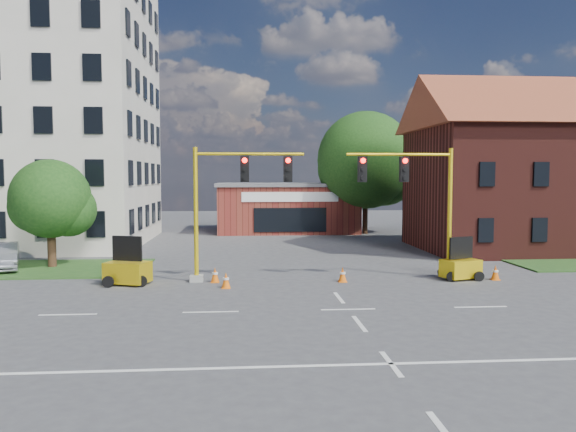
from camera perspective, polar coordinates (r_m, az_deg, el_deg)
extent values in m
plane|color=#434245|center=(20.93, 6.14, -9.42)|extent=(120.00, 120.00, 0.00)
cube|color=silver|center=(45.32, -25.84, 10.13)|extent=(18.00, 15.00, 20.00)
cube|color=maroon|center=(50.23, -0.15, 0.75)|extent=(12.00, 8.00, 4.00)
cube|color=#5E5D60|center=(50.15, -0.15, 3.20)|extent=(12.40, 8.40, 0.30)
cube|color=white|center=(46.14, 0.23, 1.95)|extent=(8.00, 0.10, 0.80)
cube|color=black|center=(46.24, 0.23, -0.40)|extent=(6.00, 0.10, 2.00)
cube|color=#4D1C17|center=(42.09, 26.72, 2.42)|extent=(20.00, 10.00, 8.00)
cylinder|color=#3B2415|center=(48.18, 7.85, 0.83)|extent=(0.44, 0.44, 4.44)
sphere|color=#183F13|center=(48.13, 7.90, 5.64)|extent=(8.24, 8.24, 8.24)
sphere|color=#183F13|center=(48.78, 9.71, 4.41)|extent=(5.77, 5.77, 5.77)
cylinder|color=#3B2415|center=(32.36, -22.88, -2.59)|extent=(0.44, 0.44, 2.62)
sphere|color=#183F13|center=(32.19, -22.99, 1.63)|extent=(4.17, 4.17, 4.17)
sphere|color=#183F13|center=(32.25, -21.39, 0.62)|extent=(2.92, 2.92, 2.92)
cube|color=gray|center=(26.52, -9.26, -6.26)|extent=(0.60, 0.60, 0.30)
cylinder|color=yellow|center=(26.16, -9.34, 0.11)|extent=(0.20, 0.20, 6.20)
cylinder|color=yellow|center=(26.03, -3.88, 6.31)|extent=(5.00, 0.14, 0.14)
cube|color=black|center=(26.00, -4.43, 4.76)|extent=(0.40, 0.32, 1.20)
cube|color=black|center=(26.08, -0.01, 4.77)|extent=(0.40, 0.32, 1.20)
sphere|color=#FF0C07|center=(25.83, -4.43, 5.66)|extent=(0.24, 0.24, 0.24)
cube|color=gray|center=(28.17, 15.99, -5.75)|extent=(0.60, 0.60, 0.30)
cylinder|color=yellow|center=(27.84, 16.10, 0.24)|extent=(0.20, 0.20, 6.20)
cylinder|color=yellow|center=(27.02, 11.22, 6.16)|extent=(5.00, 0.14, 0.14)
cube|color=black|center=(27.07, 11.71, 4.66)|extent=(0.40, 0.32, 1.20)
cube|color=black|center=(26.59, 7.55, 4.72)|extent=(0.40, 0.32, 1.20)
sphere|color=#FF0C07|center=(26.91, 11.83, 5.52)|extent=(0.24, 0.24, 0.24)
cube|color=yellow|center=(26.39, -15.98, -5.50)|extent=(2.15, 1.77, 0.92)
cube|color=black|center=(26.24, -16.02, -3.18)|extent=(1.39, 0.59, 1.13)
cube|color=yellow|center=(27.91, 17.12, -5.11)|extent=(1.97, 1.63, 0.84)
cube|color=black|center=(27.77, 17.17, -3.10)|extent=(1.27, 0.55, 1.03)
cube|color=orange|center=(26.18, -7.42, -6.66)|extent=(0.38, 0.38, 0.04)
cone|color=orange|center=(26.12, -7.43, -5.95)|extent=(0.40, 0.40, 0.70)
cylinder|color=white|center=(26.11, -7.43, -5.80)|extent=(0.27, 0.27, 0.09)
cube|color=orange|center=(24.78, -6.32, -7.26)|extent=(0.38, 0.38, 0.04)
cone|color=orange|center=(24.72, -6.33, -6.51)|extent=(0.40, 0.40, 0.70)
cylinder|color=white|center=(24.71, -6.33, -6.35)|extent=(0.27, 0.27, 0.09)
cube|color=orange|center=(26.18, 5.56, -6.65)|extent=(0.38, 0.38, 0.04)
cone|color=orange|center=(26.12, 5.56, -5.93)|extent=(0.40, 0.40, 0.70)
cylinder|color=white|center=(26.11, 5.56, -5.78)|extent=(0.27, 0.27, 0.09)
cube|color=orange|center=(28.31, 20.30, -6.07)|extent=(0.38, 0.38, 0.04)
cone|color=orange|center=(28.26, 20.32, -5.41)|extent=(0.40, 0.40, 0.70)
cylinder|color=white|center=(28.25, 20.32, -5.27)|extent=(0.27, 0.27, 0.09)
imported|color=white|center=(37.01, 21.52, -2.77)|extent=(5.23, 3.50, 1.33)
imported|color=#A2A4A9|center=(32.80, -27.01, -3.70)|extent=(2.84, 4.50, 1.40)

